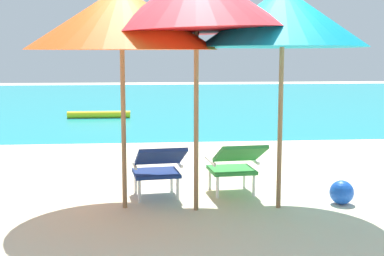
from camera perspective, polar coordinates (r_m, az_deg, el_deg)
ground_plane at (r=10.17m, az=-1.79°, el=-1.42°), size 40.00×40.00×0.00m
ocean_band at (r=18.97m, az=-3.41°, el=3.02°), size 40.00×18.00×0.01m
swim_buoy at (r=13.87m, az=-9.92°, el=1.43°), size 1.60×0.18×0.18m
lounge_chair_left at (r=6.07m, az=-3.65°, el=-4.06°), size 0.63×0.93×0.68m
lounge_chair_right at (r=6.25m, az=4.65°, el=-3.73°), size 0.61×0.92×0.68m
beach_umbrella_left at (r=5.70m, az=-7.55°, el=11.57°), size 2.46×2.46×2.36m
beach_umbrella_center at (r=5.58m, az=0.47°, el=13.53°), size 2.43×2.42×2.57m
beach_umbrella_right at (r=5.73m, az=9.67°, el=11.58°), size 2.07×2.07×2.36m
beach_ball at (r=6.21m, az=15.71°, el=-6.64°), size 0.27×0.27×0.27m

